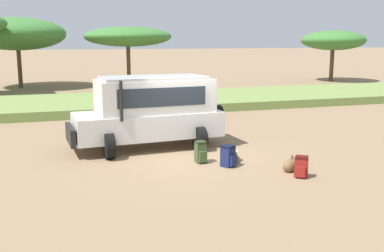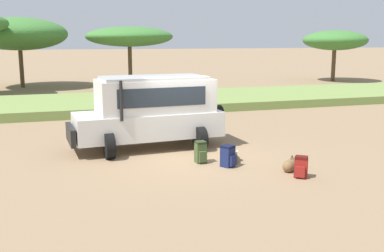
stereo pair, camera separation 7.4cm
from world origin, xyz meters
name	(u,v)px [view 2 (the right image)]	position (x,y,z in m)	size (l,w,h in m)	color
ground_plane	(191,156)	(0.00, 0.00, 0.00)	(320.00, 320.00, 0.00)	#8C7051
grass_bank	(130,102)	(0.00, 11.37, 0.22)	(120.00, 7.00, 0.44)	olive
safari_vehicle	(151,110)	(-0.96, 1.53, 1.29)	(5.41, 2.93, 2.44)	silver
backpack_beside_front_wheel	(228,156)	(0.66, -1.47, 0.31)	(0.47, 0.49, 0.63)	navy
backpack_cluster_center	(301,167)	(2.13, -3.04, 0.28)	(0.43, 0.44, 0.59)	maroon
backpack_near_rear_wheel	(201,152)	(0.04, -0.82, 0.32)	(0.33, 0.42, 0.66)	#42562D
duffel_bag_low_black_case	(233,155)	(1.06, -0.85, 0.16)	(0.50, 0.87, 0.40)	#4C5133
duffel_bag_soft_canvas	(292,164)	(2.26, -2.32, 0.16)	(0.74, 0.68, 0.42)	brown
acacia_tree_right_mid	(19,34)	(-6.23, 23.72, 4.05)	(7.17, 7.83, 5.29)	brown
acacia_tree_far_right	(129,37)	(1.83, 21.81, 3.85)	(6.71, 6.53, 4.63)	brown
acacia_tree_distant_right	(335,40)	(19.79, 21.13, 3.56)	(5.49, 5.67, 4.43)	brown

